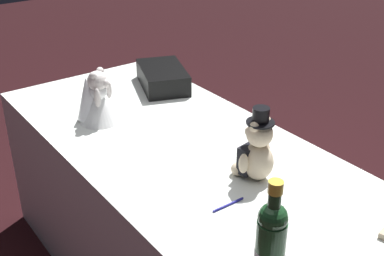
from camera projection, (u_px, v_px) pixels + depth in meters
The scene contains 6 objects.
reception_table at pixel (192, 228), 2.11m from camera, with size 2.00×0.83×0.73m, color white.
teddy_bear_groom at pixel (256, 151), 1.74m from camera, with size 0.15×0.15×0.27m.
teddy_bear_bride at pixel (96, 100), 2.14m from camera, with size 0.23×0.21×0.23m.
champagne_bottle at pixel (270, 248), 1.24m from camera, with size 0.08×0.08×0.33m.
signing_pen at pixel (229, 204), 1.63m from camera, with size 0.01×0.13×0.01m.
gift_case_black at pixel (163, 77), 2.50m from camera, with size 0.39×0.31×0.10m.
Camera 1 is at (1.36, -1.00, 1.70)m, focal length 47.44 mm.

